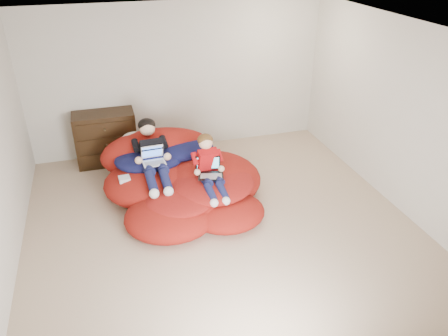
# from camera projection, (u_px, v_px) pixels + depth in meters

# --- Properties ---
(room_shell) EXTENTS (5.10, 5.10, 2.77)m
(room_shell) POSITION_uv_depth(u_px,v_px,m) (220.00, 210.00, 5.72)
(room_shell) COLOR tan
(room_shell) RESTS_ON ground
(dresser) EXTENTS (0.97, 0.55, 0.88)m
(dresser) POSITION_uv_depth(u_px,v_px,m) (106.00, 138.00, 7.17)
(dresser) COLOR black
(dresser) RESTS_ON ground
(beanbag_pile) EXTENTS (2.30, 2.33, 0.88)m
(beanbag_pile) POSITION_uv_depth(u_px,v_px,m) (182.00, 180.00, 6.32)
(beanbag_pile) COLOR #A31A12
(beanbag_pile) RESTS_ON ground
(cream_pillow) EXTENTS (0.43, 0.27, 0.27)m
(cream_pillow) POSITION_uv_depth(u_px,v_px,m) (134.00, 140.00, 6.67)
(cream_pillow) COLOR beige
(cream_pillow) RESTS_ON beanbag_pile
(older_boy) EXTENTS (0.36, 1.28, 0.68)m
(older_boy) POSITION_uv_depth(u_px,v_px,m) (152.00, 152.00, 6.22)
(older_boy) COLOR black
(older_boy) RESTS_ON beanbag_pile
(younger_boy) EXTENTS (0.32, 0.89, 0.70)m
(younger_boy) POSITION_uv_depth(u_px,v_px,m) (209.00, 165.00, 5.94)
(younger_boy) COLOR red
(younger_boy) RESTS_ON beanbag_pile
(laptop_white) EXTENTS (0.32, 0.30, 0.22)m
(laptop_white) POSITION_uv_depth(u_px,v_px,m) (153.00, 158.00, 6.13)
(laptop_white) COLOR silver
(laptop_white) RESTS_ON older_boy
(laptop_black) EXTENTS (0.39, 0.38, 0.25)m
(laptop_black) POSITION_uv_depth(u_px,v_px,m) (210.00, 170.00, 5.96)
(laptop_black) COLOR black
(laptop_black) RESTS_ON younger_boy
(power_adapter) EXTENTS (0.16, 0.16, 0.06)m
(power_adapter) POSITION_uv_depth(u_px,v_px,m) (124.00, 179.00, 6.03)
(power_adapter) COLOR silver
(power_adapter) RESTS_ON beanbag_pile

